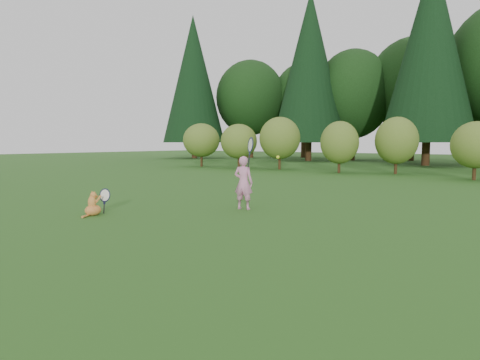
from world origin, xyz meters
The scene contains 6 objects.
ground centered at (0.00, 0.00, 0.00)m, with size 100.00×100.00×0.00m, color #245016.
shrub_row centered at (0.00, 13.00, 1.40)m, with size 28.00×3.00×2.80m, color #546E22, non-canonical shape.
woodland_backdrop centered at (0.00, 23.00, 7.50)m, with size 48.00×10.00×15.00m, color black, non-canonical shape.
child centered at (0.03, 1.16, 0.63)m, with size 0.69×0.46×1.80m.
cat centered at (-2.01, -1.31, 0.26)m, with size 0.40×0.69×0.69m.
tennis_ball centered at (0.88, 1.24, 1.19)m, with size 0.07×0.07×0.07m.
Camera 1 is at (5.37, -6.01, 1.50)m, focal length 30.00 mm.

